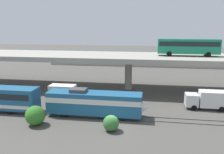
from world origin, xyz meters
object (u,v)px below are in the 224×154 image
Objects in this scene: parked_car_2 at (155,58)px; parked_car_3 at (105,57)px; parked_car_5 at (70,57)px; parked_car_1 at (91,56)px; train_locomotive at (99,102)px; service_truck_west at (208,99)px; service_truck_east at (67,93)px; parked_car_0 at (106,56)px; parked_car_4 at (180,59)px; transit_bus_on_overpass at (188,46)px.

parked_car_2 and parked_car_3 have the same top height.
parked_car_5 is at bearing -179.11° from parked_car_2.
parked_car_1 is at bearing -14.36° from parked_car_3.
parked_car_2 is 30.58m from parked_car_5.
train_locomotive is 17.94m from service_truck_west.
service_truck_west is 1.59× the size of parked_car_1.
parked_car_1 and parked_car_3 have the same top height.
parked_car_2 is at bearing 69.34° from service_truck_east.
service_truck_east is 46.21m from parked_car_2.
parked_car_2 is at bearing 0.89° from parked_car_5.
parked_car_0 is 1.00× the size of parked_car_3.
parked_car_3 and parked_car_4 have the same top height.
service_truck_west is 1.45× the size of parked_car_0.
train_locomotive is 53.33m from parked_car_0.
service_truck_east is 44.26m from parked_car_3.
service_truck_west is 43.15m from parked_car_4.
parked_car_3 is at bearing 99.68° from train_locomotive.
train_locomotive reaches higher than parked_car_3.
service_truck_east reaches higher than parked_car_3.
train_locomotive is 53.38m from parked_car_1.
parked_car_4 is at bearing 0.56° from parked_car_5.
parked_car_0 is 1.10× the size of parked_car_5.
parked_car_5 is at bearing 108.46° from service_truck_east.
service_truck_east reaches higher than parked_car_2.
transit_bus_on_overpass reaches higher than train_locomotive.
transit_bus_on_overpass reaches higher than parked_car_4.
transit_bus_on_overpass is 2.82× the size of parked_car_5.
service_truck_west is at bearing 124.11° from parked_car_1.
train_locomotive is at bearing -100.70° from parked_car_2.
service_truck_west is 43.91m from parked_car_2.
transit_bus_on_overpass is at bearing 129.40° from parked_car_1.
parked_car_4 is at bearing 70.33° from train_locomotive.
parked_car_4 is at bearing -0.66° from parked_car_2.
transit_bus_on_overpass is 41.60m from parked_car_3.
transit_bus_on_overpass is 45.91m from parked_car_1.
transit_bus_on_overpass is at bearing 48.03° from train_locomotive.
train_locomotive is at bearing -66.37° from parked_car_5.
service_truck_east is 49.64m from parked_car_4.
parked_car_3 is 12.82m from parked_car_5.
service_truck_east reaches higher than parked_car_4.
transit_bus_on_overpass reaches higher than service_truck_east.
transit_bus_on_overpass is at bearing 124.78° from parked_car_3.
parked_car_5 is (-38.22, 42.76, 0.65)m from service_truck_west.
parked_car_3 is (0.14, -2.48, 0.00)m from parked_car_0.
parked_car_4 is at bearing -7.76° from parked_car_0.
train_locomotive is at bearing 105.16° from parked_car_1.
parked_car_3 and parked_car_5 have the same top height.
train_locomotive reaches higher than parked_car_0.
parked_car_1 and parked_car_2 have the same top height.
train_locomotive is 3.27× the size of parked_car_4.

